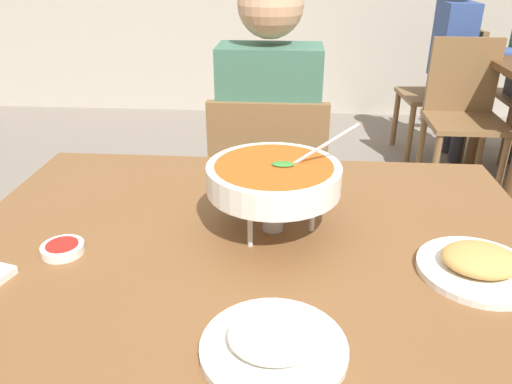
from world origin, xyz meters
TOP-DOWN VIEW (x-y plane):
  - dining_table_main at (0.00, 0.00)m, footprint 1.33×1.00m
  - chair_diner_main at (-0.00, 0.78)m, footprint 0.44×0.44m
  - diner_main at (0.00, 0.82)m, footprint 0.40×0.45m
  - curry_bowl at (0.05, 0.06)m, footprint 0.33×0.30m
  - rice_plate at (0.07, -0.34)m, footprint 0.24×0.24m
  - appetizer_plate at (0.47, -0.09)m, footprint 0.24×0.24m
  - sauce_dish at (-0.40, -0.08)m, footprint 0.09×0.09m
  - chair_bg_left at (1.17, 2.62)m, footprint 0.48×0.48m
  - chair_bg_window at (1.12, 2.09)m, footprint 0.45×0.45m
  - patron_bg_left at (1.18, 2.56)m, footprint 0.45×0.40m

SIDE VIEW (x-z plane):
  - chair_diner_main at x=0.00m, z-range 0.06..0.96m
  - chair_bg_left at x=1.17m, z-range 0.06..0.96m
  - chair_bg_window at x=1.12m, z-range 0.06..0.96m
  - dining_table_main at x=0.00m, z-range 0.28..1.05m
  - diner_main at x=0.00m, z-range 0.09..1.40m
  - patron_bg_left at x=1.18m, z-range 0.09..1.40m
  - sauce_dish at x=-0.40m, z-range 0.77..0.79m
  - rice_plate at x=0.07m, z-range 0.76..0.82m
  - appetizer_plate at x=0.47m, z-range 0.76..0.82m
  - curry_bowl at x=0.05m, z-range 0.77..1.03m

